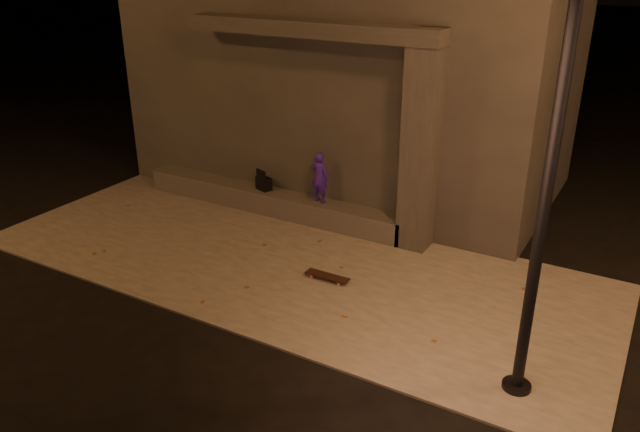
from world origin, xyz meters
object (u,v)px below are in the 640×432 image
Objects in this scene: column at (420,152)px; skateboard at (327,276)px; skateboarder at (320,177)px; street_lamp_0 at (569,47)px; backpack at (264,182)px.

column is 4.68× the size of skateboard.
column is 2.72m from skateboard.
skateboarder is (-2.02, 0.00, -0.84)m from column.
column is 3.52× the size of skateboarder.
skateboard is 5.47m from street_lamp_0.
backpack is at bearing 2.96° from skateboarder.
street_lamp_0 reaches higher than skateboarder.
skateboarder reaches higher than backpack.
skateboard is (2.61, -1.96, -0.54)m from backpack.
street_lamp_0 is (4.68, -3.16, 3.22)m from skateboarder.
skateboarder is 1.33× the size of skateboard.
column is 8.00× the size of backpack.
street_lamp_0 is at bearing -7.77° from backpack.
skateboarder is at bearing 180.00° from column.
skateboard is at bearing 126.12° from skateboarder.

